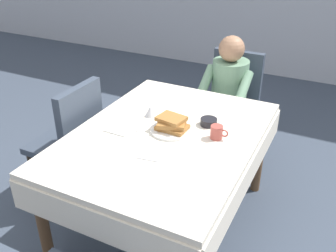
{
  "coord_description": "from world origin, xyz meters",
  "views": [
    {
      "loc": [
        0.94,
        -1.84,
        1.92
      ],
      "look_at": [
        0.01,
        0.02,
        0.79
      ],
      "focal_mm": 40.56,
      "sensor_mm": 36.0,
      "label": 1
    }
  ],
  "objects": [
    {
      "name": "chair_left_side",
      "position": [
        -0.77,
        0.0,
        0.53
      ],
      "size": [
        0.45,
        0.44,
        0.93
      ],
      "rotation": [
        0.0,
        0.0,
        1.57
      ],
      "color": "#384251",
      "rests_on": "ground"
    },
    {
      "name": "cup_coffee",
      "position": [
        0.31,
        0.09,
        0.78
      ],
      "size": [
        0.11,
        0.08,
        0.08
      ],
      "color": "#B24C42",
      "rests_on": "dining_table_main"
    },
    {
      "name": "fork_left_of_plate",
      "position": [
        -0.17,
        0.03,
        0.74
      ],
      "size": [
        0.03,
        0.18,
        0.0
      ],
      "primitive_type": "cube",
      "rotation": [
        0.0,
        0.0,
        1.46
      ],
      "color": "silver",
      "rests_on": "dining_table_main"
    },
    {
      "name": "diner_person",
      "position": [
        0.07,
        1.01,
        0.67
      ],
      "size": [
        0.4,
        0.43,
        1.12
      ],
      "rotation": [
        0.0,
        0.0,
        3.14
      ],
      "color": "gray",
      "rests_on": "ground"
    },
    {
      "name": "breakfast_stack",
      "position": [
        0.02,
        0.05,
        0.79
      ],
      "size": [
        0.21,
        0.18,
        0.08
      ],
      "color": "#A36B33",
      "rests_on": "plate_breakfast"
    },
    {
      "name": "bowl_butter",
      "position": [
        0.2,
        0.23,
        0.76
      ],
      "size": [
        0.11,
        0.11,
        0.04
      ],
      "primitive_type": "cylinder",
      "color": "black",
      "rests_on": "dining_table_main"
    },
    {
      "name": "spoon_near_edge",
      "position": [
        0.04,
        -0.31,
        0.74
      ],
      "size": [
        0.15,
        0.04,
        0.0
      ],
      "primitive_type": "cube",
      "rotation": [
        0.0,
        0.0,
        0.15
      ],
      "color": "silver",
      "rests_on": "dining_table_main"
    },
    {
      "name": "dining_table_main",
      "position": [
        0.0,
        0.0,
        0.65
      ],
      "size": [
        1.12,
        1.52,
        0.74
      ],
      "color": "silver",
      "rests_on": "ground"
    },
    {
      "name": "knife_right_of_plate",
      "position": [
        0.21,
        0.03,
        0.74
      ],
      "size": [
        0.03,
        0.2,
        0.0
      ],
      "primitive_type": "cube",
      "rotation": [
        0.0,
        0.0,
        1.63
      ],
      "color": "silver",
      "rests_on": "dining_table_main"
    },
    {
      "name": "plate_breakfast",
      "position": [
        0.02,
        0.05,
        0.75
      ],
      "size": [
        0.28,
        0.28,
        0.02
      ],
      "primitive_type": "cylinder",
      "color": "white",
      "rests_on": "dining_table_main"
    },
    {
      "name": "chair_diner",
      "position": [
        0.07,
        1.17,
        0.53
      ],
      "size": [
        0.44,
        0.45,
        0.93
      ],
      "rotation": [
        0.0,
        0.0,
        3.14
      ],
      "color": "#384251",
      "rests_on": "ground"
    },
    {
      "name": "syrup_pitcher",
      "position": [
        -0.2,
        0.17,
        0.78
      ],
      "size": [
        0.08,
        0.08,
        0.07
      ],
      "color": "silver",
      "rests_on": "dining_table_main"
    },
    {
      "name": "napkin_folded",
      "position": [
        -0.29,
        -0.09,
        0.74
      ],
      "size": [
        0.17,
        0.13,
        0.01
      ],
      "primitive_type": "cube",
      "rotation": [
        0.0,
        0.0,
        -0.03
      ],
      "color": "white",
      "rests_on": "dining_table_main"
    },
    {
      "name": "ground_plane",
      "position": [
        0.0,
        0.0,
        0.0
      ],
      "size": [
        14.0,
        14.0,
        0.0
      ],
      "primitive_type": "plane",
      "color": "#3D4756"
    }
  ]
}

